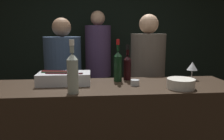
{
  "coord_description": "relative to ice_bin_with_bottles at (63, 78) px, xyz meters",
  "views": [
    {
      "loc": [
        -0.16,
        -1.42,
        1.47
      ],
      "look_at": [
        0.0,
        0.31,
        1.17
      ],
      "focal_mm": 35.0,
      "sensor_mm": 36.0,
      "label": 1
    }
  ],
  "objects": [
    {
      "name": "wall_back_chalkboard",
      "position": [
        0.4,
        1.89,
        0.3
      ],
      "size": [
        6.4,
        0.06,
        2.8
      ],
      "color": "black",
      "rests_on": "ground_plane"
    },
    {
      "name": "ice_bin_with_bottles",
      "position": [
        0.0,
        0.0,
        0.0
      ],
      "size": [
        0.43,
        0.22,
        0.11
      ],
      "color": "silver",
      "rests_on": "bar_counter"
    },
    {
      "name": "bowl_white",
      "position": [
        0.91,
        -0.22,
        -0.02
      ],
      "size": [
        0.21,
        0.21,
        0.07
      ],
      "color": "silver",
      "rests_on": "bar_counter"
    },
    {
      "name": "wine_glass",
      "position": [
        1.13,
        0.06,
        0.06
      ],
      "size": [
        0.09,
        0.09,
        0.16
      ],
      "color": "silver",
      "rests_on": "bar_counter"
    },
    {
      "name": "candle_votive",
      "position": [
        0.58,
        -0.1,
        -0.03
      ],
      "size": [
        0.07,
        0.07,
        0.05
      ],
      "color": "silver",
      "rests_on": "bar_counter"
    },
    {
      "name": "red_wine_bottle_burgundy",
      "position": [
        0.46,
        0.07,
        0.09
      ],
      "size": [
        0.07,
        0.07,
        0.36
      ],
      "color": "black",
      "rests_on": "bar_counter"
    },
    {
      "name": "red_wine_bottle_black_foil",
      "position": [
        0.55,
        0.12,
        0.07
      ],
      "size": [
        0.07,
        0.07,
        0.31
      ],
      "color": "black",
      "rests_on": "bar_counter"
    },
    {
      "name": "white_wine_bottle",
      "position": [
        0.1,
        -0.28,
        0.1
      ],
      "size": [
        0.08,
        0.08,
        0.38
      ],
      "color": "#9EA899",
      "rests_on": "bar_counter"
    },
    {
      "name": "person_in_hoodie",
      "position": [
        0.86,
        0.58,
        -0.18
      ],
      "size": [
        0.38,
        0.38,
        1.66
      ],
      "rotation": [
        0.0,
        0.0,
        -1.44
      ],
      "color": "black",
      "rests_on": "ground_plane"
    },
    {
      "name": "person_blond_tee",
      "position": [
        0.33,
        1.46,
        -0.12
      ],
      "size": [
        0.38,
        0.38,
        1.77
      ],
      "rotation": [
        0.0,
        0.0,
        -0.73
      ],
      "color": "black",
      "rests_on": "ground_plane"
    },
    {
      "name": "person_grey_polo",
      "position": [
        -0.09,
        0.73,
        -0.21
      ],
      "size": [
        0.42,
        0.42,
        1.62
      ],
      "rotation": [
        0.0,
        0.0,
        2.28
      ],
      "color": "black",
      "rests_on": "ground_plane"
    }
  ]
}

